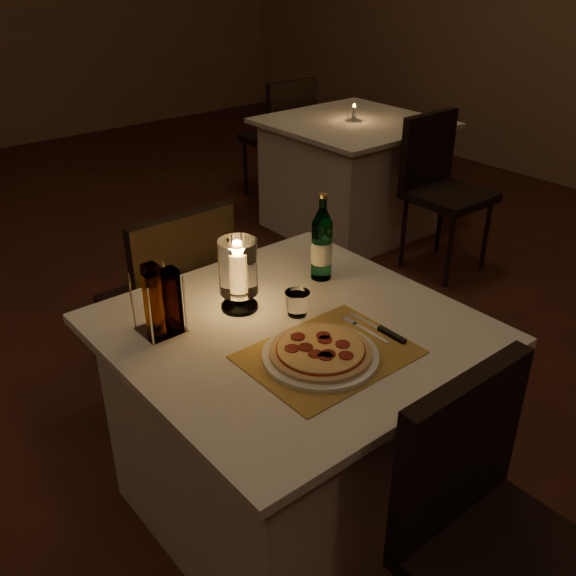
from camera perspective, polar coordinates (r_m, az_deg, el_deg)
floor at (r=2.43m, az=-5.51°, el=-17.87°), size 8.00×10.00×0.02m
main_table at (r=2.12m, az=0.35°, el=-11.84°), size 1.00×1.00×0.74m
chair_near at (r=1.67m, az=17.21°, el=-19.02°), size 0.42×0.42×0.90m
chair_far at (r=2.51m, az=-10.09°, el=-0.42°), size 0.42×0.42×0.90m
placemat at (r=1.78m, az=3.61°, el=-5.92°), size 0.45×0.34×0.00m
plate at (r=1.76m, az=2.90°, el=-6.03°), size 0.32×0.32×0.01m
pizza at (r=1.75m, az=2.91°, el=-5.59°), size 0.28×0.28×0.02m
fork at (r=1.89m, az=6.61°, el=-3.56°), size 0.02×0.18×0.00m
knife at (r=1.88m, az=8.68°, el=-3.86°), size 0.02×0.22×0.01m
tumbler at (r=1.94m, az=0.83°, el=-1.38°), size 0.08×0.08×0.08m
water_bottle at (r=2.13m, az=3.02°, el=3.83°), size 0.07×0.07×0.30m
hurricane_candle at (r=1.94m, az=-4.45°, el=1.65°), size 0.12×0.12×0.23m
cruet_caddy at (r=1.86m, az=-11.33°, el=-1.35°), size 0.12×0.12×0.21m
neighbor_table_right at (r=4.35m, az=5.61°, el=9.90°), size 1.00×1.00×0.74m
neighbor_chair_ra at (r=3.85m, az=13.28°, el=9.56°), size 0.42×0.42×0.90m
neighbor_chair_rb at (r=4.81m, az=-0.42°, el=14.01°), size 0.42×0.42×0.90m
neighbor_candle_right at (r=4.24m, az=5.88°, el=15.22°), size 0.03×0.03×0.11m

